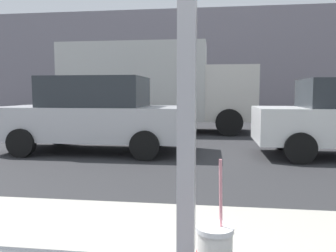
{
  "coord_description": "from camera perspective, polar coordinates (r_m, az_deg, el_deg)",
  "views": [
    {
      "loc": [
        0.07,
        -0.87,
        1.43
      ],
      "look_at": [
        -0.44,
        2.97,
        1.05
      ],
      "focal_mm": 35.95,
      "sensor_mm": 36.0,
      "label": 1
    }
  ],
  "objects": [
    {
      "name": "ground_plane",
      "position": [
        8.99,
        7.0,
        -3.53
      ],
      "size": [
        60.0,
        60.0,
        0.0
      ],
      "primitive_type": "plane",
      "color": "#2D2D30"
    },
    {
      "name": "box_truck",
      "position": [
        12.45,
        -2.5,
        6.93
      ],
      "size": [
        6.94,
        2.44,
        3.17
      ],
      "color": "beige",
      "rests_on": "ground"
    },
    {
      "name": "parked_car_silver",
      "position": [
        8.32,
        -12.15,
        1.95
      ],
      "size": [
        4.51,
        2.04,
        1.81
      ],
      "color": "#BCBCC1",
      "rests_on": "ground"
    },
    {
      "name": "building_facade_far",
      "position": [
        19.84,
        7.43,
        10.34
      ],
      "size": [
        28.0,
        1.2,
        6.12
      ],
      "primitive_type": "cube",
      "color": "gray",
      "rests_on": "ground"
    }
  ]
}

